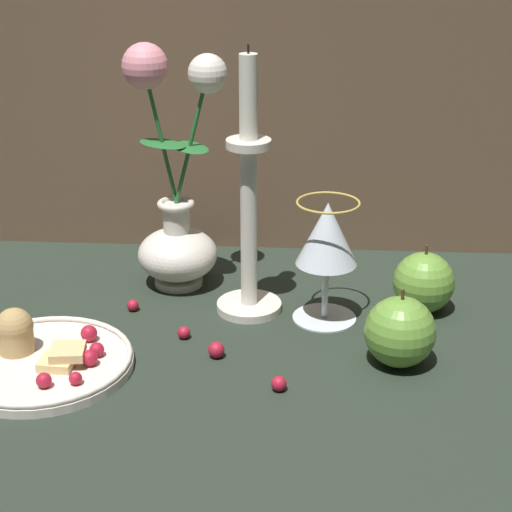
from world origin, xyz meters
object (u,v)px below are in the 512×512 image
(apple_beside_vase, at_px, (424,282))
(apple_near_glass, at_px, (400,332))
(wine_glass, at_px, (327,239))
(candlestick, at_px, (249,216))
(vase, at_px, (176,206))
(plate_with_pastries, at_px, (40,357))

(apple_beside_vase, xyz_separation_m, apple_near_glass, (-0.04, -0.14, 0.00))
(wine_glass, distance_m, candlestick, 0.10)
(candlestick, bearing_deg, vase, 144.65)
(vase, height_order, plate_with_pastries, vase)
(vase, xyz_separation_m, apple_beside_vase, (0.32, -0.06, -0.07))
(apple_beside_vase, bearing_deg, wine_glass, -165.80)
(wine_glass, height_order, apple_near_glass, wine_glass)
(plate_with_pastries, bearing_deg, apple_beside_vase, 21.29)
(vase, bearing_deg, candlestick, -35.35)
(apple_beside_vase, bearing_deg, vase, 169.61)
(wine_glass, relative_size, apple_near_glass, 1.67)
(plate_with_pastries, relative_size, apple_beside_vase, 2.25)
(apple_near_glass, bearing_deg, apple_beside_vase, 73.03)
(plate_with_pastries, distance_m, candlestick, 0.29)
(wine_glass, relative_size, candlestick, 0.46)
(plate_with_pastries, relative_size, wine_glass, 1.30)
(vase, height_order, apple_beside_vase, vase)
(vase, xyz_separation_m, candlestick, (0.10, -0.07, 0.01))
(vase, bearing_deg, wine_glass, -24.58)
(plate_with_pastries, xyz_separation_m, apple_beside_vase, (0.44, 0.17, 0.03))
(plate_with_pastries, xyz_separation_m, candlestick, (0.22, 0.16, 0.11))
(wine_glass, height_order, candlestick, candlestick)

